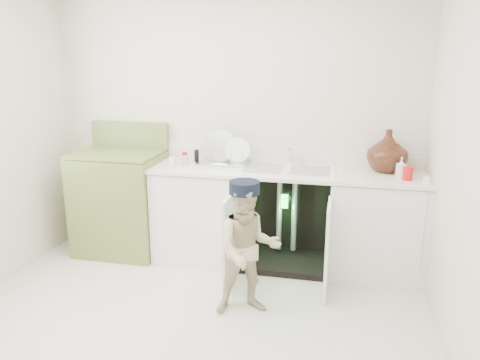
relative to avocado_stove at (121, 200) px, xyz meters
name	(u,v)px	position (x,y,z in m)	size (l,w,h in m)	color
ground	(186,327)	(1.06, -1.18, -0.51)	(3.50, 3.50, 0.00)	#BEB4A7
room_shell	(180,157)	(1.06, -1.18, 0.74)	(6.00, 5.50, 1.26)	beige
counter_run	(290,214)	(1.64, 0.03, -0.03)	(2.44, 1.02, 1.27)	white
avocado_stove	(121,200)	(0.00, 0.00, 0.00)	(0.80, 0.65, 1.24)	olive
repair_worker	(248,248)	(1.44, -0.87, 0.00)	(0.59, 0.81, 1.02)	#CAB891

